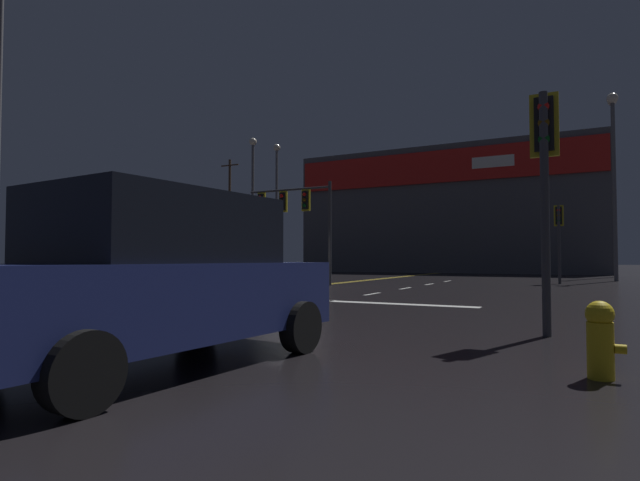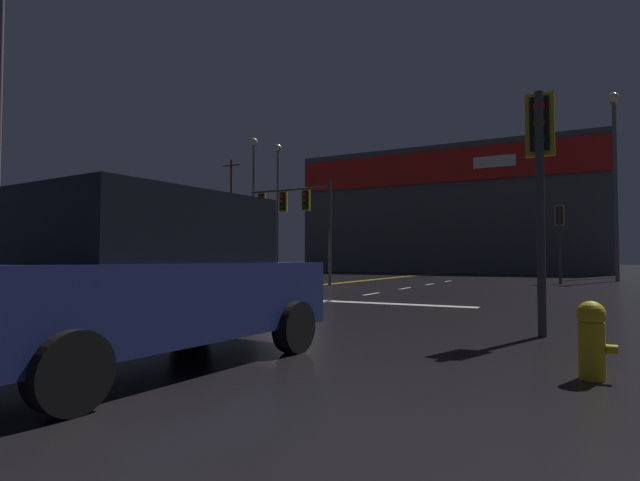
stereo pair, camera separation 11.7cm
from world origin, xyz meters
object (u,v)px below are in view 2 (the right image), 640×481
Objects in this scene: traffic_signal_median at (293,207)px; traffic_signal_corner_southeast at (540,156)px; traffic_signal_corner_northeast at (560,226)px; parked_car at (151,279)px; streetlight_near_left at (278,192)px; streetlight_median_approach at (0,98)px; streetlight_near_right at (615,165)px; streetlight_far_left at (254,188)px; streetlight_far_right at (615,161)px; traffic_signal_corner_northwest at (246,239)px; fire_hydrant at (592,338)px.

traffic_signal_median is 16.12m from traffic_signal_corner_southeast.
parked_car is (-3.32, -21.99, -1.78)m from traffic_signal_corner_northeast.
parked_car is (-3.65, -4.33, -1.81)m from traffic_signal_corner_southeast.
streetlight_near_left reaches higher than traffic_signal_corner_northeast.
streetlight_near_right is at bearing 48.35° from streetlight_median_approach.
traffic_signal_median is at bearing -47.27° from streetlight_far_left.
traffic_signal_corner_southeast is (11.28, -11.49, -0.84)m from traffic_signal_median.
streetlight_near_left is at bearing 171.25° from streetlight_far_right.
streetlight_near_left reaches higher than streetlight_far_left.
traffic_signal_median is at bearing -128.82° from streetlight_near_right.
traffic_signal_corner_northwest is 0.32× the size of streetlight_near_left.
streetlight_far_right is at bearing 10.67° from traffic_signal_corner_northwest.
traffic_signal_corner_northwest is 0.34× the size of streetlight_far_right.
streetlight_near_left is 36.34m from fire_hydrant.
traffic_signal_corner_southeast reaches higher than traffic_signal_corner_northeast.
traffic_signal_corner_southeast is 0.37× the size of streetlight_far_left.
traffic_signal_corner_southeast is 3.70m from fire_hydrant.
streetlight_far_right is at bearing 86.31° from fire_hydrant.
traffic_signal_corner_northeast is 24.93m from streetlight_median_approach.
streetlight_median_approach reaches higher than streetlight_near_right.
streetlight_median_approach is at bearing 170.83° from traffic_signal_corner_southeast.
traffic_signal_corner_northeast is at bearing -104.78° from streetlight_near_right.
streetlight_median_approach is 29.21m from streetlight_far_right.
parked_car is (-4.27, -1.55, 0.55)m from fire_hydrant.
traffic_signal_corner_northeast is at bearing 29.41° from traffic_signal_median.
traffic_signal_corner_northeast is at bearing -120.01° from streetlight_far_right.
streetlight_far_right is at bearing 40.20° from streetlight_median_approach.
streetlight_far_left is 31.52m from parked_car.
traffic_signal_corner_southeast is 22.47m from streetlight_far_right.
traffic_signal_corner_northeast is 22.31m from parked_car.
streetlight_far_right reaches higher than traffic_signal_corner_northwest.
streetlight_near_right is at bearing 51.18° from traffic_signal_median.
streetlight_near_right is at bearing 26.42° from traffic_signal_corner_northwest.
streetlight_near_right is at bearing 16.91° from streetlight_far_left.
streetlight_near_left reaches higher than fire_hydrant.
streetlight_far_right is at bearing 1.06° from streetlight_far_left.
traffic_signal_corner_northwest is (-18.74, 18.13, -0.29)m from traffic_signal_corner_southeast.
streetlight_far_left is at bearing 91.82° from streetlight_median_approach.
traffic_signal_corner_northwest is 0.29× the size of streetlight_near_right.
streetlight_median_approach is at bearing 163.77° from fire_hydrant.
traffic_signal_median is 18.85m from fire_hydrant.
traffic_signal_corner_northwest is at bearing 123.89° from parked_car.
streetlight_near_left is 23.92m from streetlight_near_right.
streetlight_median_approach is 22.73m from fire_hydrant.
streetlight_median_approach is (-20.08, 3.24, 4.89)m from traffic_signal_corner_southeast.
traffic_signal_corner_southeast is at bearing -95.73° from streetlight_far_right.
streetlight_far_left is (-20.32, 3.99, 3.65)m from traffic_signal_corner_northeast.
traffic_signal_median reaches higher than traffic_signal_corner_southeast.
streetlight_near_right reaches higher than streetlight_near_left.
streetlight_near_right is 34.21m from parked_car.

